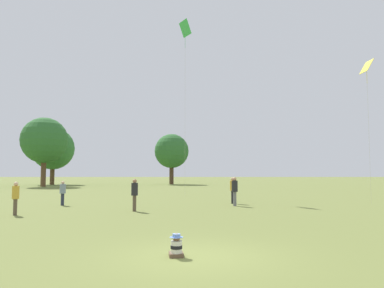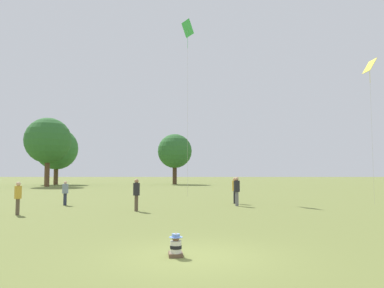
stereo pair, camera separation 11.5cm
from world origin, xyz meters
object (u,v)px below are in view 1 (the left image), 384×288
distant_tree_2 (173,151)px  distant_tree_0 (46,141)px  person_standing_0 (136,192)px  person_standing_1 (236,189)px  person_standing_3 (17,195)px  kite_3 (186,32)px  person_standing_4 (64,191)px  seated_toddler (178,247)px  distant_tree_1 (54,149)px  person_standing_2 (234,188)px  kite_2 (368,70)px

distant_tree_2 → distant_tree_0: bearing=-150.7°
person_standing_0 → person_standing_1: size_ratio=0.97×
person_standing_3 → kite_3: kite_3 is taller
person_standing_0 → person_standing_1: (5.97, 3.25, 0.03)m
person_standing_4 → person_standing_1: bearing=114.1°
seated_toddler → kite_3: size_ratio=0.04×
person_standing_4 → person_standing_3: bearing=21.2°
distant_tree_2 → person_standing_3: bearing=-96.5°
person_standing_0 → person_standing_3: size_ratio=1.07×
person_standing_0 → person_standing_4: (-5.28, 3.66, -0.14)m
person_standing_1 → distant_tree_0: (-24.82, 31.34, 5.75)m
person_standing_1 → kite_3: bearing=94.1°
person_standing_1 → kite_3: size_ratio=0.12×
person_standing_1 → person_standing_3: person_standing_1 is taller
distant_tree_1 → distant_tree_2: (20.25, 2.02, -0.33)m
person_standing_4 → distant_tree_2: bearing=-160.5°
person_standing_2 → kite_2: (9.55, -0.07, 8.31)m
person_standing_1 → person_standing_0: bearing=-167.6°
distant_tree_0 → seated_toddler: bearing=-64.7°
distant_tree_1 → person_standing_4: bearing=-68.6°
kite_3 → distant_tree_0: (-21.44, 22.16, -8.14)m
seated_toddler → distant_tree_1: size_ratio=0.06×
person_standing_4 → distant_tree_0: (-13.58, 30.93, 5.92)m
person_standing_1 → person_standing_4: 11.25m
person_standing_3 → distant_tree_0: distant_tree_0 is taller
person_standing_3 → distant_tree_1: bearing=70.1°
person_standing_4 → distant_tree_1: (-15.37, 39.28, 5.22)m
person_standing_3 → distant_tree_2: bearing=45.1°
kite_3 → distant_tree_0: 31.89m
distant_tree_0 → distant_tree_2: bearing=29.3°
person_standing_1 → distant_tree_2: size_ratio=0.21×
person_standing_2 → distant_tree_1: distant_tree_1 is taller
distant_tree_1 → distant_tree_2: 20.35m
seated_toddler → person_standing_4: (-8.08, 14.80, 0.67)m
seated_toddler → person_standing_2: size_ratio=0.33×
seated_toddler → person_standing_1: 14.76m
seated_toddler → kite_3: bearing=83.9°
distant_tree_1 → distant_tree_2: distant_tree_1 is taller
person_standing_0 → person_standing_3: 6.06m
person_standing_4 → kite_3: kite_3 is taller
person_standing_2 → distant_tree_2: 40.71m
distant_tree_1 → distant_tree_2: size_ratio=1.10×
seated_toddler → kite_3: (-0.22, 23.57, 14.73)m
distant_tree_1 → person_standing_0: bearing=-64.3°
person_standing_0 → distant_tree_0: 39.82m
distant_tree_2 → person_standing_2: bearing=-80.9°
person_standing_2 → kite_3: 16.12m
seated_toddler → distant_tree_0: 51.03m
person_standing_1 → kite_2: size_ratio=0.18×
person_standing_0 → distant_tree_2: bearing=77.4°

